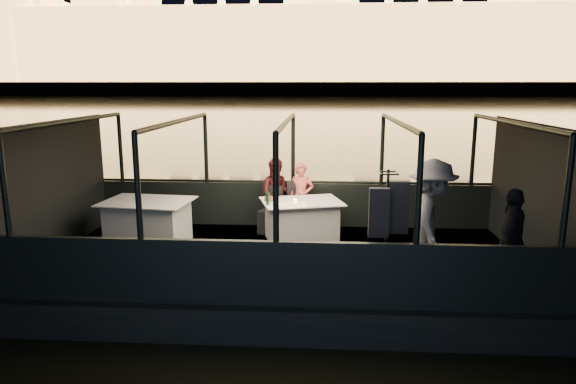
# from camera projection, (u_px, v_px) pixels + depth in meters

# --- Properties ---
(river_water) EXTENTS (500.00, 500.00, 0.00)m
(river_water) POSITION_uv_depth(u_px,v_px,m) (318.00, 104.00, 87.03)
(river_water) COLOR black
(river_water) RESTS_ON ground
(boat_hull) EXTENTS (8.60, 4.40, 1.00)m
(boat_hull) POSITION_uv_depth(u_px,v_px,m) (287.00, 284.00, 8.91)
(boat_hull) COLOR black
(boat_hull) RESTS_ON river_water
(boat_deck) EXTENTS (8.00, 4.00, 0.04)m
(boat_deck) POSITION_uv_depth(u_px,v_px,m) (287.00, 258.00, 8.81)
(boat_deck) COLOR black
(boat_deck) RESTS_ON boat_hull
(gunwale_port) EXTENTS (8.00, 0.08, 0.90)m
(gunwale_port) POSITION_uv_depth(u_px,v_px,m) (293.00, 204.00, 10.67)
(gunwale_port) COLOR black
(gunwale_port) RESTS_ON boat_deck
(gunwale_starboard) EXTENTS (8.00, 0.08, 0.90)m
(gunwale_starboard) POSITION_uv_depth(u_px,v_px,m) (276.00, 274.00, 6.76)
(gunwale_starboard) COLOR black
(gunwale_starboard) RESTS_ON boat_deck
(cabin_glass_port) EXTENTS (8.00, 0.02, 1.40)m
(cabin_glass_port) POSITION_uv_depth(u_px,v_px,m) (293.00, 149.00, 10.43)
(cabin_glass_port) COLOR #99B2B2
(cabin_glass_port) RESTS_ON gunwale_port
(cabin_glass_starboard) EXTENTS (8.00, 0.02, 1.40)m
(cabin_glass_starboard) POSITION_uv_depth(u_px,v_px,m) (276.00, 189.00, 6.53)
(cabin_glass_starboard) COLOR #99B2B2
(cabin_glass_starboard) RESTS_ON gunwale_starboard
(cabin_roof_glass) EXTENTS (8.00, 4.00, 0.02)m
(cabin_roof_glass) POSITION_uv_depth(u_px,v_px,m) (286.00, 122.00, 8.33)
(cabin_roof_glass) COLOR #99B2B2
(cabin_roof_glass) RESTS_ON boat_deck
(end_wall_fore) EXTENTS (0.02, 4.00, 2.30)m
(end_wall_fore) POSITION_uv_depth(u_px,v_px,m) (55.00, 188.00, 8.82)
(end_wall_fore) COLOR black
(end_wall_fore) RESTS_ON boat_deck
(end_wall_aft) EXTENTS (0.02, 4.00, 2.30)m
(end_wall_aft) POSITION_uv_depth(u_px,v_px,m) (532.00, 194.00, 8.32)
(end_wall_aft) COLOR black
(end_wall_aft) RESTS_ON boat_deck
(canopy_ribs) EXTENTS (8.00, 4.00, 2.30)m
(canopy_ribs) POSITION_uv_depth(u_px,v_px,m) (286.00, 191.00, 8.57)
(canopy_ribs) COLOR black
(canopy_ribs) RESTS_ON boat_deck
(embankment) EXTENTS (400.00, 140.00, 6.00)m
(embankment) POSITION_uv_depth(u_px,v_px,m) (320.00, 90.00, 213.76)
(embankment) COLOR #423D33
(embankment) RESTS_ON ground
(parliament_building) EXTENTS (220.00, 32.00, 60.00)m
(parliament_building) POSITION_uv_depth(u_px,v_px,m) (321.00, 7.00, 173.80)
(parliament_building) COLOR #F2D18C
(parliament_building) RESTS_ON embankment
(dining_table_central) EXTENTS (1.68, 1.40, 0.77)m
(dining_table_central) POSITION_uv_depth(u_px,v_px,m) (301.00, 221.00, 9.64)
(dining_table_central) COLOR white
(dining_table_central) RESTS_ON boat_deck
(dining_table_aft) EXTENTS (1.67, 1.29, 0.83)m
(dining_table_aft) POSITION_uv_depth(u_px,v_px,m) (148.00, 224.00, 9.41)
(dining_table_aft) COLOR silver
(dining_table_aft) RESTS_ON boat_deck
(chair_port_left) EXTENTS (0.57, 0.57, 0.92)m
(chair_port_left) POSITION_uv_depth(u_px,v_px,m) (272.00, 211.00, 10.11)
(chair_port_left) COLOR black
(chair_port_left) RESTS_ON boat_deck
(chair_port_right) EXTENTS (0.59, 0.59, 1.00)m
(chair_port_right) POSITION_uv_depth(u_px,v_px,m) (298.00, 210.00, 10.17)
(chair_port_right) COLOR black
(chair_port_right) RESTS_ON boat_deck
(coat_stand) EXTENTS (0.60, 0.55, 1.77)m
(coat_stand) POSITION_uv_depth(u_px,v_px,m) (386.00, 231.00, 7.14)
(coat_stand) COLOR black
(coat_stand) RESTS_ON boat_deck
(person_woman_coral) EXTENTS (0.51, 0.35, 1.37)m
(person_woman_coral) POSITION_uv_depth(u_px,v_px,m) (301.00, 194.00, 10.27)
(person_woman_coral) COLOR #F16157
(person_woman_coral) RESTS_ON boat_deck
(person_man_maroon) EXTENTS (0.75, 0.61, 1.45)m
(person_man_maroon) POSITION_uv_depth(u_px,v_px,m) (277.00, 193.00, 10.30)
(person_man_maroon) COLOR #411213
(person_man_maroon) RESTS_ON boat_deck
(passenger_stripe) EXTENTS (0.86, 1.30, 1.87)m
(passenger_stripe) POSITION_uv_depth(u_px,v_px,m) (431.00, 228.00, 7.44)
(passenger_stripe) COLOR silver
(passenger_stripe) RESTS_ON boat_deck
(passenger_dark) EXTENTS (0.77, 0.96, 1.51)m
(passenger_dark) POSITION_uv_depth(u_px,v_px,m) (512.00, 234.00, 7.16)
(passenger_dark) COLOR black
(passenger_dark) RESTS_ON boat_deck
(wine_bottle) EXTENTS (0.07, 0.07, 0.29)m
(wine_bottle) POSITION_uv_depth(u_px,v_px,m) (268.00, 197.00, 9.24)
(wine_bottle) COLOR #12331B
(wine_bottle) RESTS_ON dining_table_central
(bread_basket) EXTENTS (0.25, 0.25, 0.08)m
(bread_basket) POSITION_uv_depth(u_px,v_px,m) (269.00, 199.00, 9.57)
(bread_basket) COLOR brown
(bread_basket) RESTS_ON dining_table_central
(amber_candle) EXTENTS (0.08, 0.08, 0.09)m
(amber_candle) POSITION_uv_depth(u_px,v_px,m) (295.00, 202.00, 9.32)
(amber_candle) COLOR #FF873F
(amber_candle) RESTS_ON dining_table_central
(plate_near) EXTENTS (0.31, 0.31, 0.02)m
(plate_near) POSITION_uv_depth(u_px,v_px,m) (313.00, 205.00, 9.22)
(plate_near) COLOR silver
(plate_near) RESTS_ON dining_table_central
(plate_far) EXTENTS (0.24, 0.24, 0.01)m
(plate_far) POSITION_uv_depth(u_px,v_px,m) (273.00, 200.00, 9.61)
(plate_far) COLOR white
(plate_far) RESTS_ON dining_table_central
(wine_glass_white) EXTENTS (0.07, 0.07, 0.19)m
(wine_glass_white) POSITION_uv_depth(u_px,v_px,m) (268.00, 199.00, 9.27)
(wine_glass_white) COLOR silver
(wine_glass_white) RESTS_ON dining_table_central
(wine_glass_red) EXTENTS (0.07, 0.07, 0.18)m
(wine_glass_red) POSITION_uv_depth(u_px,v_px,m) (300.00, 196.00, 9.55)
(wine_glass_red) COLOR silver
(wine_glass_red) RESTS_ON dining_table_central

